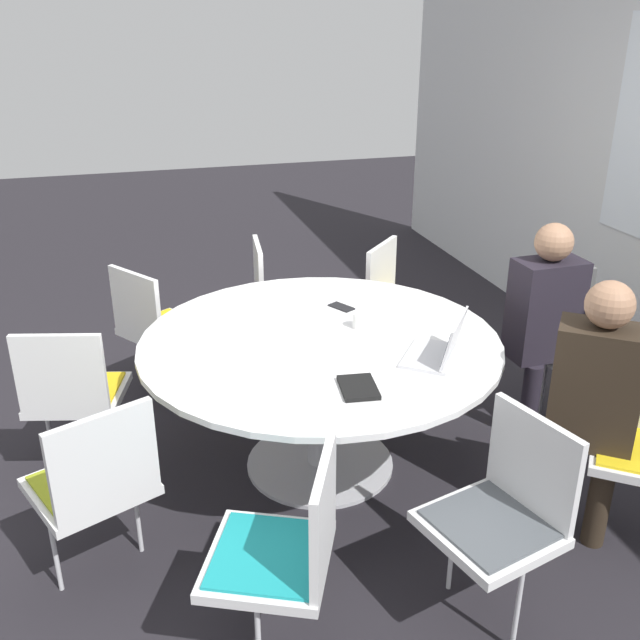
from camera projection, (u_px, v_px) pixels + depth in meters
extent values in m
plane|color=black|center=(320.00, 464.00, 3.76)|extent=(16.00, 16.00, 0.00)
cylinder|color=#B7B7BC|center=(320.00, 462.00, 3.75)|extent=(0.77, 0.77, 0.02)
cylinder|color=#B7B7BC|center=(320.00, 405.00, 3.61)|extent=(0.13, 0.13, 0.68)
cylinder|color=white|center=(320.00, 342.00, 3.47)|extent=(1.76, 1.76, 0.03)
cylinder|color=silver|center=(592.00, 490.00, 3.22)|extent=(0.02, 0.02, 0.41)
cube|color=silver|center=(575.00, 353.00, 4.00)|extent=(0.43, 0.45, 0.04)
cube|color=olive|center=(576.00, 349.00, 3.99)|extent=(0.38, 0.40, 0.01)
cube|color=silver|center=(560.00, 304.00, 4.09)|extent=(0.04, 0.42, 0.40)
cylinder|color=silver|center=(596.00, 383.00, 4.14)|extent=(0.02, 0.02, 0.41)
cylinder|color=silver|center=(543.00, 393.00, 4.04)|extent=(0.02, 0.02, 0.41)
cube|color=silver|center=(408.00, 311.00, 4.57)|extent=(0.61, 0.61, 0.04)
cube|color=gold|center=(408.00, 307.00, 4.55)|extent=(0.54, 0.53, 0.01)
cube|color=silver|center=(381.00, 274.00, 4.56)|extent=(0.32, 0.31, 0.40)
cylinder|color=silver|center=(416.00, 333.00, 4.80)|extent=(0.02, 0.02, 0.41)
cylinder|color=silver|center=(396.00, 353.00, 4.51)|extent=(0.02, 0.02, 0.41)
cube|color=silver|center=(289.00, 304.00, 4.68)|extent=(0.49, 0.47, 0.04)
cube|color=#E04C1E|center=(289.00, 300.00, 4.67)|extent=(0.43, 0.41, 0.01)
cube|color=silver|center=(259.00, 274.00, 4.56)|extent=(0.42, 0.08, 0.40)
cylinder|color=silver|center=(287.00, 324.00, 4.93)|extent=(0.02, 0.02, 0.41)
cylinder|color=silver|center=(293.00, 346.00, 4.60)|extent=(0.02, 0.02, 0.41)
cube|color=silver|center=(166.00, 330.00, 4.29)|extent=(0.60, 0.59, 0.04)
cube|color=gold|center=(166.00, 326.00, 4.28)|extent=(0.53, 0.52, 0.01)
cube|color=silver|center=(136.00, 305.00, 4.07)|extent=(0.36, 0.26, 0.40)
cylinder|color=silver|center=(151.00, 355.00, 4.49)|extent=(0.02, 0.02, 0.41)
cylinder|color=silver|center=(188.00, 372.00, 4.28)|extent=(0.02, 0.02, 0.41)
cube|color=silver|center=(79.00, 395.00, 3.56)|extent=(0.52, 0.53, 0.04)
cube|color=gold|center=(78.00, 390.00, 3.55)|extent=(0.46, 0.47, 0.01)
cube|color=silver|center=(60.00, 374.00, 3.30)|extent=(0.14, 0.41, 0.40)
cylinder|color=silver|center=(49.00, 434.00, 3.65)|extent=(0.02, 0.02, 0.41)
cylinder|color=silver|center=(120.00, 433.00, 3.65)|extent=(0.02, 0.02, 0.41)
cube|color=silver|center=(90.00, 486.00, 2.88)|extent=(0.56, 0.57, 0.04)
cube|color=olive|center=(90.00, 481.00, 2.87)|extent=(0.49, 0.50, 0.01)
cube|color=silver|center=(104.00, 462.00, 2.65)|extent=(0.19, 0.40, 0.40)
cylinder|color=silver|center=(55.00, 550.00, 2.86)|extent=(0.02, 0.02, 0.41)
cylinder|color=silver|center=(137.00, 513.00, 3.07)|extent=(0.02, 0.02, 0.41)
cube|color=silver|center=(268.00, 560.00, 2.49)|extent=(0.58, 0.57, 0.04)
cube|color=teal|center=(268.00, 554.00, 2.48)|extent=(0.51, 0.50, 0.01)
cube|color=silver|center=(323.00, 514.00, 2.37)|extent=(0.39, 0.20, 0.40)
cylinder|color=silver|center=(280.00, 573.00, 2.74)|extent=(0.02, 0.02, 0.41)
cube|color=silver|center=(489.00, 529.00, 2.64)|extent=(0.53, 0.52, 0.04)
cube|color=#4C5156|center=(489.00, 524.00, 2.63)|extent=(0.47, 0.46, 0.01)
cube|color=silver|center=(533.00, 464.00, 2.64)|extent=(0.41, 0.14, 0.40)
cylinder|color=silver|center=(518.00, 607.00, 2.58)|extent=(0.02, 0.02, 0.41)
cylinder|color=silver|center=(452.00, 548.00, 2.87)|extent=(0.02, 0.02, 0.41)
cylinder|color=#2D2319|center=(599.00, 500.00, 3.12)|extent=(0.10, 0.10, 0.45)
cylinder|color=#2D2319|center=(556.00, 491.00, 3.18)|extent=(0.10, 0.10, 0.45)
cube|color=#2D2319|center=(596.00, 386.00, 3.03)|extent=(0.40, 0.42, 0.55)
sphere|color=#A87A5B|center=(610.00, 305.00, 2.89)|extent=(0.20, 0.20, 0.20)
cylinder|color=#231E28|center=(558.00, 397.00, 3.96)|extent=(0.10, 0.10, 0.45)
cylinder|color=#231E28|center=(530.00, 402.00, 3.91)|extent=(0.10, 0.10, 0.45)
cube|color=#231E28|center=(545.00, 309.00, 3.82)|extent=(0.23, 0.36, 0.55)
sphere|color=#A87A5B|center=(554.00, 242.00, 3.67)|extent=(0.20, 0.20, 0.20)
cube|color=silver|center=(430.00, 356.00, 3.28)|extent=(0.39, 0.37, 0.02)
cube|color=silver|center=(454.00, 338.00, 3.20)|extent=(0.29, 0.24, 0.20)
cube|color=black|center=(453.00, 338.00, 3.20)|extent=(0.25, 0.21, 0.17)
cube|color=black|center=(358.00, 387.00, 3.00)|extent=(0.23, 0.18, 0.02)
cylinder|color=white|center=(360.00, 321.00, 3.57)|extent=(0.07, 0.07, 0.08)
cube|color=black|center=(341.00, 307.00, 3.83)|extent=(0.16, 0.13, 0.01)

